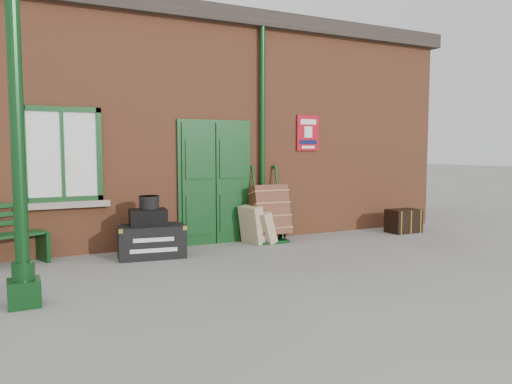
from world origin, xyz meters
TOP-DOWN VIEW (x-y plane):
  - ground at (0.00, 0.00)m, footprint 80.00×80.00m
  - station_building at (-0.00, 3.49)m, footprint 10.30×4.30m
  - canopy_column at (-3.60, -1.00)m, footprint 0.34×0.34m
  - houdini_trunk at (-1.67, 0.82)m, footprint 1.11×0.72m
  - strongbox at (-1.72, 0.82)m, footprint 0.63×0.50m
  - hatbox at (-1.69, 0.85)m, footprint 0.36×0.36m
  - suitcase_back at (0.28, 1.11)m, footprint 0.40×0.54m
  - suitcase_front at (0.46, 1.01)m, footprint 0.44×0.51m
  - porter_trolley at (0.68, 1.22)m, footprint 0.71×0.77m
  - dark_trunk at (3.64, 0.79)m, footprint 0.67×0.44m

SIDE VIEW (x-z plane):
  - ground at x=0.00m, z-range 0.00..0.00m
  - dark_trunk at x=3.64m, z-range 0.00..0.48m
  - houdini_trunk at x=-1.67m, z-range 0.00..0.52m
  - suitcase_front at x=0.46m, z-range 0.00..0.61m
  - suitcase_back at x=0.28m, z-range 0.00..0.70m
  - porter_trolley at x=0.68m, z-range -0.16..1.24m
  - strongbox at x=-1.72m, z-range 0.52..0.78m
  - hatbox at x=-1.69m, z-range 0.78..0.99m
  - canopy_column at x=-3.60m, z-range -0.40..3.21m
  - station_building at x=0.00m, z-range -0.02..4.34m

